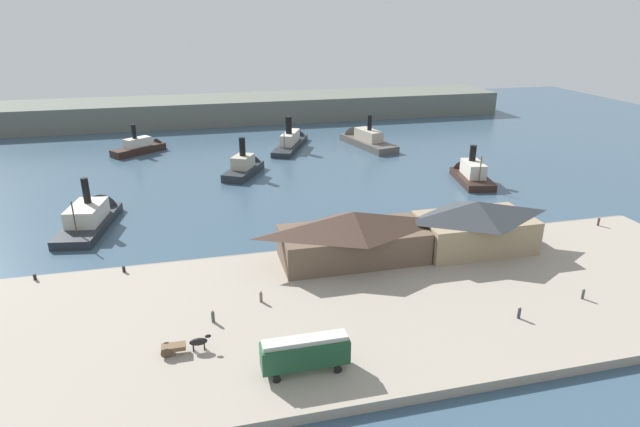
% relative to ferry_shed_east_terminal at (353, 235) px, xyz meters
% --- Properties ---
extents(ground_plane, '(320.00, 320.00, 0.00)m').
position_rel_ferry_shed_east_terminal_xyz_m(ground_plane, '(-0.96, 9.33, -5.13)').
color(ground_plane, '#385166').
extents(quay_promenade, '(110.00, 36.00, 1.20)m').
position_rel_ferry_shed_east_terminal_xyz_m(quay_promenade, '(-0.96, -12.67, -4.53)').
color(quay_promenade, '#9E9384').
rests_on(quay_promenade, ground).
extents(seawall_edge, '(110.00, 0.80, 1.00)m').
position_rel_ferry_shed_east_terminal_xyz_m(seawall_edge, '(-0.96, 5.73, -4.63)').
color(seawall_edge, gray).
rests_on(seawall_edge, ground).
extents(ferry_shed_east_terminal, '(22.25, 10.08, 7.73)m').
position_rel_ferry_shed_east_terminal_xyz_m(ferry_shed_east_terminal, '(0.00, 0.00, 0.00)').
color(ferry_shed_east_terminal, brown).
rests_on(ferry_shed_east_terminal, quay_promenade).
extents(ferry_shed_west_terminal, '(17.97, 10.47, 7.85)m').
position_rel_ferry_shed_east_terminal_xyz_m(ferry_shed_west_terminal, '(19.96, -0.62, 0.05)').
color(ferry_shed_west_terminal, '#998466').
rests_on(ferry_shed_west_terminal, quay_promenade).
extents(street_tram, '(9.28, 2.53, 4.09)m').
position_rel_ferry_shed_east_terminal_xyz_m(street_tram, '(-12.75, -24.43, -1.52)').
color(street_tram, '#1E4C2D').
rests_on(street_tram, quay_promenade).
extents(horse_cart, '(5.54, 1.35, 1.87)m').
position_rel_ferry_shed_east_terminal_xyz_m(horse_cart, '(-25.13, -18.01, -2.99)').
color(horse_cart, brown).
rests_on(horse_cart, quay_promenade).
extents(pedestrian_at_waters_edge, '(0.42, 0.42, 1.69)m').
position_rel_ferry_shed_east_terminal_xyz_m(pedestrian_at_waters_edge, '(-21.69, -12.63, -3.16)').
color(pedestrian_at_waters_edge, '#3D4C42').
rests_on(pedestrian_at_waters_edge, quay_promenade).
extents(pedestrian_by_tram, '(0.40, 0.40, 1.63)m').
position_rel_ferry_shed_east_terminal_xyz_m(pedestrian_by_tram, '(15.08, -20.76, -3.18)').
color(pedestrian_by_tram, '#33384C').
rests_on(pedestrian_by_tram, quay_promenade).
extents(pedestrian_near_west_shed, '(0.40, 0.40, 1.62)m').
position_rel_ferry_shed_east_terminal_xyz_m(pedestrian_near_west_shed, '(-15.36, -9.26, -3.19)').
color(pedestrian_near_west_shed, '#6B5B4C').
rests_on(pedestrian_near_west_shed, quay_promenade).
extents(pedestrian_near_cart, '(0.38, 0.38, 1.55)m').
position_rel_ferry_shed_east_terminal_xyz_m(pedestrian_near_cart, '(26.02, -18.59, -3.22)').
color(pedestrian_near_cart, '#3D4C42').
rests_on(pedestrian_near_cart, quay_promenade).
extents(pedestrian_standing_center, '(0.41, 0.41, 1.64)m').
position_rel_ferry_shed_east_terminal_xyz_m(pedestrian_standing_center, '(46.13, 2.46, -3.18)').
color(pedestrian_standing_center, '#4C3D33').
rests_on(pedestrian_standing_center, quay_promenade).
extents(mooring_post_center_east, '(0.44, 0.44, 0.90)m').
position_rel_ferry_shed_east_terminal_xyz_m(mooring_post_center_east, '(-45.60, 4.35, -3.48)').
color(mooring_post_center_east, black).
rests_on(mooring_post_center_east, quay_promenade).
extents(mooring_post_west, '(0.44, 0.44, 0.90)m').
position_rel_ferry_shed_east_terminal_xyz_m(mooring_post_west, '(-33.61, 3.83, -3.48)').
color(mooring_post_west, black).
rests_on(mooring_post_west, quay_promenade).
extents(ferry_outer_harbor, '(9.82, 21.35, 11.38)m').
position_rel_ferry_shed_east_terminal_xyz_m(ferry_outer_harbor, '(-41.29, 27.94, -3.58)').
color(ferry_outer_harbor, '#23282D').
rests_on(ferry_outer_harbor, ground).
extents(ferry_near_quay, '(11.71, 15.90, 10.56)m').
position_rel_ferry_shed_east_terminal_xyz_m(ferry_near_quay, '(-10.52, 53.01, -3.42)').
color(ferry_near_quay, '#23282D').
rests_on(ferry_near_quay, ground).
extents(ferry_moored_west, '(15.45, 12.95, 9.15)m').
position_rel_ferry_shed_east_terminal_xyz_m(ferry_moored_west, '(-35.86, 79.72, -3.57)').
color(ferry_moored_west, black).
rests_on(ferry_moored_west, ground).
extents(ferry_approaching_west, '(11.67, 24.20, 11.20)m').
position_rel_ferry_shed_east_terminal_xyz_m(ferry_approaching_west, '(25.90, 73.84, -3.59)').
color(ferry_approaching_west, '#514C47').
rests_on(ferry_approaching_west, ground).
extents(ferry_departing_north, '(14.84, 25.01, 10.92)m').
position_rel_ferry_shed_east_terminal_xyz_m(ferry_departing_north, '(5.55, 77.09, -3.54)').
color(ferry_departing_north, '#23282D').
rests_on(ferry_departing_north, ground).
extents(ferry_mid_harbor, '(8.90, 16.84, 10.32)m').
position_rel_ferry_shed_east_terminal_xyz_m(ferry_mid_harbor, '(39.11, 35.36, -3.52)').
color(ferry_mid_harbor, black).
rests_on(ferry_mid_harbor, ground).
extents(far_headland, '(180.00, 24.00, 8.00)m').
position_rel_ferry_shed_east_terminal_xyz_m(far_headland, '(-0.96, 119.33, -1.13)').
color(far_headland, '#60665B').
rests_on(far_headland, ground).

